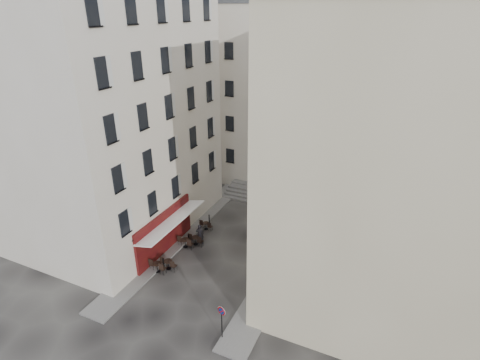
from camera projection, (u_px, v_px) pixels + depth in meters
The scene contains 18 objects.
ground at pixel (209, 273), 27.35m from camera, with size 90.00×90.00×0.00m, color black.
sidewalk_left at pixel (186, 231), 32.33m from camera, with size 2.00×22.00×0.12m, color slate.
sidewalk_right at pixel (281, 265), 28.12m from camera, with size 2.00×18.00×0.12m, color slate.
building_left at pixel (106, 110), 29.47m from camera, with size 12.20×16.20×20.60m.
building_right at pixel (386, 161), 22.40m from camera, with size 12.20×14.20×18.60m.
building_back at pixel (284, 94), 39.54m from camera, with size 18.20×10.20×18.60m.
cafe_storefront at pixel (166, 231), 29.02m from camera, with size 1.74×7.30×3.50m.
stone_steps at pixel (269, 196), 37.58m from camera, with size 9.00×3.15×0.80m.
bollard_near at pixel (163, 263), 27.53m from camera, with size 0.12×0.12×0.98m.
bollard_mid at pixel (189, 239), 30.42m from camera, with size 0.12×0.12×0.98m.
bollard_far at pixel (209, 219), 33.32m from camera, with size 0.12×0.12×0.98m.
no_parking_sign at pixel (222, 317), 21.23m from camera, with size 0.53×0.18×2.38m.
bistro_table_a at pixel (158, 266), 27.28m from camera, with size 1.38×0.65×0.97m.
bistro_table_b at pixel (169, 264), 27.57m from camera, with size 1.34×0.63×0.94m.
bistro_table_c at pixel (186, 242), 30.08m from camera, with size 1.37×0.64×0.97m.
bistro_table_d at pixel (196, 240), 30.43m from camera, with size 1.31×0.61×0.92m.
bistro_table_e at pixel (206, 225), 32.56m from camera, with size 1.20×0.56×0.84m.
pedestrian at pixel (200, 234), 30.41m from camera, with size 0.65×0.43×1.80m, color #232127.
Camera 1 is at (11.17, -19.08, 17.64)m, focal length 28.00 mm.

